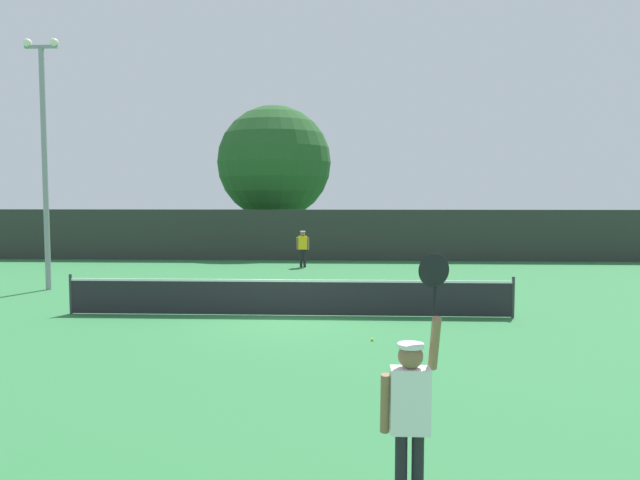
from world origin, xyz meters
The scene contains 11 objects.
ground_plane centered at (0.00, 0.00, 0.00)m, with size 120.00×120.00×0.00m, color #2D723D.
tennis_net centered at (0.00, 0.00, 0.51)m, with size 11.80×0.08×1.07m.
perimeter_fence centered at (0.00, 14.04, 1.26)m, with size 34.60×0.12×2.52m, color #2D332D.
player_serving centered at (2.16, -10.02, 1.15)m, with size 0.68×0.40×2.59m.
player_receiving centered at (-0.42, 11.03, 0.99)m, with size 0.57×0.24×1.62m.
tennis_ball centered at (2.10, -2.73, 0.03)m, with size 0.07×0.07×0.07m, color #CCE033.
light_pole centered at (-8.56, 4.15, 4.74)m, with size 1.18×0.28×8.35m.
large_tree centered at (-2.59, 18.62, 5.07)m, with size 6.41×6.41×8.29m.
parked_car_near centered at (-2.62, 19.39, 0.78)m, with size 2.13×4.30×1.69m.
parked_car_mid centered at (7.04, 21.22, 0.78)m, with size 2.00×4.25×1.69m.
parked_car_far centered at (10.35, 21.45, 0.78)m, with size 2.36×4.39×1.69m.
Camera 1 is at (1.54, -15.76, 3.13)m, focal length 33.98 mm.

